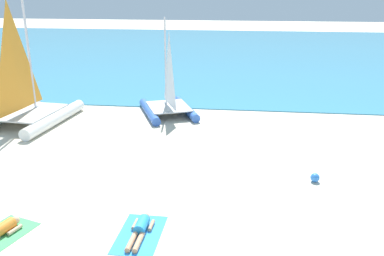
{
  "coord_description": "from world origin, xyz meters",
  "views": [
    {
      "loc": [
        1.77,
        -8.92,
        6.11
      ],
      "look_at": [
        0.0,
        5.35,
        1.2
      ],
      "focal_mm": 39.19,
      "sensor_mm": 36.0,
      "label": 1
    }
  ],
  "objects_px": {
    "sailboat_white": "(27,104)",
    "beach_ball": "(315,178)",
    "sunbather_right": "(140,229)",
    "sailboat_blue": "(168,101)",
    "towel_right": "(140,234)"
  },
  "relations": [
    {
      "from": "towel_right",
      "to": "sunbather_right",
      "type": "height_order",
      "value": "sunbather_right"
    },
    {
      "from": "sailboat_blue",
      "to": "sunbather_right",
      "type": "xyz_separation_m",
      "value": [
        1.13,
        -10.5,
        -0.57
      ]
    },
    {
      "from": "sunbather_right",
      "to": "beach_ball",
      "type": "xyz_separation_m",
      "value": [
        4.95,
        3.65,
        0.02
      ]
    },
    {
      "from": "towel_right",
      "to": "beach_ball",
      "type": "distance_m",
      "value": 6.19
    },
    {
      "from": "beach_ball",
      "to": "towel_right",
      "type": "bearing_deg",
      "value": -143.14
    },
    {
      "from": "towel_right",
      "to": "sailboat_blue",
      "type": "bearing_deg",
      "value": 96.12
    },
    {
      "from": "towel_right",
      "to": "sunbather_right",
      "type": "bearing_deg",
      "value": 88.9
    },
    {
      "from": "sailboat_white",
      "to": "towel_right",
      "type": "xyz_separation_m",
      "value": [
        7.33,
        -8.4,
        -0.92
      ]
    },
    {
      "from": "sailboat_blue",
      "to": "beach_ball",
      "type": "xyz_separation_m",
      "value": [
        6.09,
        -6.85,
        -0.55
      ]
    },
    {
      "from": "sailboat_white",
      "to": "beach_ball",
      "type": "bearing_deg",
      "value": -14.86
    },
    {
      "from": "sunbather_right",
      "to": "beach_ball",
      "type": "relative_size",
      "value": 5.21
    },
    {
      "from": "towel_right",
      "to": "beach_ball",
      "type": "height_order",
      "value": "beach_ball"
    },
    {
      "from": "sailboat_white",
      "to": "sunbather_right",
      "type": "distance_m",
      "value": 11.13
    },
    {
      "from": "sailboat_blue",
      "to": "beach_ball",
      "type": "distance_m",
      "value": 9.18
    },
    {
      "from": "sunbather_right",
      "to": "beach_ball",
      "type": "height_order",
      "value": "sunbather_right"
    }
  ]
}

